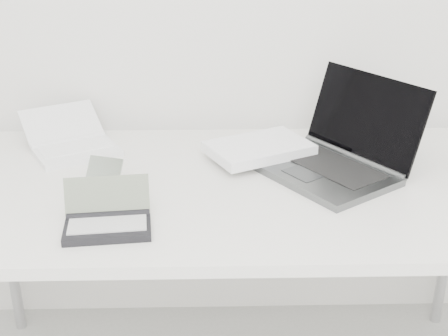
{
  "coord_description": "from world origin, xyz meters",
  "views": [
    {
      "loc": [
        -0.06,
        0.07,
        1.43
      ],
      "look_at": [
        -0.03,
        1.51,
        0.79
      ],
      "focal_mm": 50.0,
      "sensor_mm": 36.0,
      "label": 1
    }
  ],
  "objects_px": {
    "laptop_large": "(308,153)",
    "palmtop_charcoal": "(108,221)",
    "netbook_open_white": "(72,143)",
    "desk": "(235,198)"
  },
  "relations": [
    {
      "from": "desk",
      "to": "laptop_large",
      "type": "relative_size",
      "value": 2.67
    },
    {
      "from": "netbook_open_white",
      "to": "palmtop_charcoal",
      "type": "bearing_deg",
      "value": -98.78
    },
    {
      "from": "netbook_open_white",
      "to": "desk",
      "type": "bearing_deg",
      "value": -55.54
    },
    {
      "from": "palmtop_charcoal",
      "to": "laptop_large",
      "type": "bearing_deg",
      "value": 28.3
    },
    {
      "from": "desk",
      "to": "laptop_large",
      "type": "bearing_deg",
      "value": 26.69
    },
    {
      "from": "laptop_large",
      "to": "netbook_open_white",
      "type": "xyz_separation_m",
      "value": [
        -0.68,
        0.13,
        -0.02
      ]
    },
    {
      "from": "laptop_large",
      "to": "palmtop_charcoal",
      "type": "relative_size",
      "value": 2.92
    },
    {
      "from": "netbook_open_white",
      "to": "palmtop_charcoal",
      "type": "distance_m",
      "value": 0.51
    },
    {
      "from": "netbook_open_white",
      "to": "palmtop_charcoal",
      "type": "relative_size",
      "value": 1.73
    },
    {
      "from": "laptop_large",
      "to": "palmtop_charcoal",
      "type": "height_order",
      "value": "laptop_large"
    }
  ]
}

